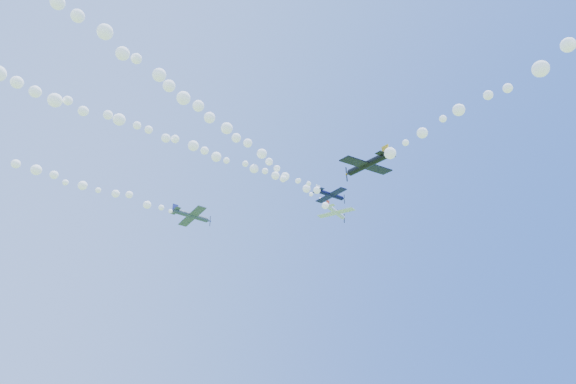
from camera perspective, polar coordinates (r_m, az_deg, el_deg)
plane_white at (r=98.84m, az=5.69°, el=-2.38°), size 7.63×8.08×2.27m
smoke_trail_white at (r=69.04m, az=-12.79°, el=11.38°), size 78.58×32.37×3.21m
plane_navy at (r=87.83m, az=5.09°, el=-0.32°), size 6.99×7.24×1.89m
smoke_trail_navy at (r=72.91m, az=-18.51°, el=7.80°), size 70.99×3.02×2.74m
plane_grey at (r=82.91m, az=-11.32°, el=-2.77°), size 7.32×7.64×2.26m
plane_black at (r=57.56m, az=9.30°, el=3.23°), size 7.51×7.29×1.95m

